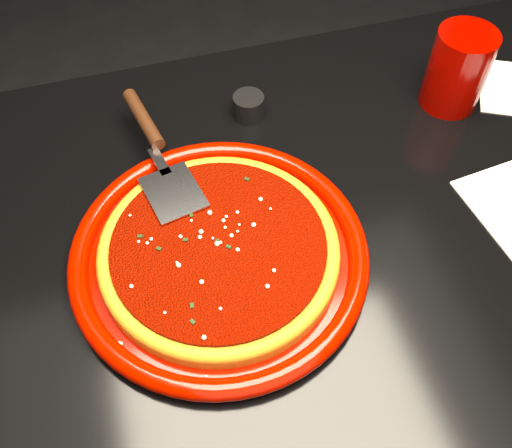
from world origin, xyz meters
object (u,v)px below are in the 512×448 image
Objects in this scene: cup at (458,70)px; ramekin at (249,106)px; plate at (219,254)px; table at (297,330)px; pizza_server at (158,151)px.

ramekin is (-0.33, 0.06, -0.05)m from cup.
ramekin is at bearing 66.22° from plate.
plate is at bearing -113.78° from ramekin.
table is 0.49m from pizza_server.
ramekin is (0.11, 0.26, 0.00)m from plate.
ramekin reaches higher than plate.
pizza_server reaches higher than plate.
cup is at bearing 24.18° from plate.
cup reaches higher than table.
plate is 1.31× the size of pizza_server.
cup is (0.30, 0.17, 0.44)m from table.
cup is (0.49, 0.02, 0.02)m from pizza_server.
plate is (-0.14, -0.03, 0.39)m from table.
cup is (0.44, 0.20, 0.05)m from plate.
pizza_server is 0.49m from cup.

